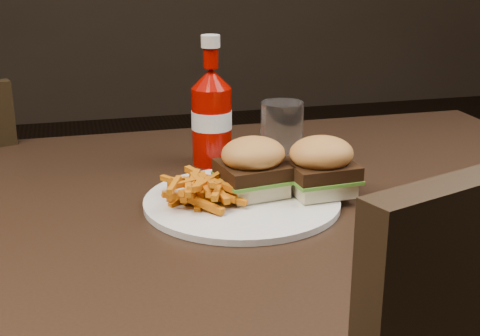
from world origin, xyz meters
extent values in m
cube|color=black|center=(0.00, 0.00, 0.73)|extent=(1.20, 0.80, 0.04)
cylinder|color=white|center=(0.02, -0.01, 0.76)|extent=(0.27, 0.27, 0.01)
cube|color=beige|center=(0.04, 0.00, 0.77)|extent=(0.09, 0.09, 0.02)
cube|color=#FCE8B8|center=(0.13, -0.02, 0.77)|extent=(0.08, 0.08, 0.02)
cylinder|color=#980600|center=(0.02, 0.18, 0.81)|extent=(0.08, 0.08, 0.13)
cylinder|color=white|center=(0.12, 0.12, 0.81)|extent=(0.07, 0.07, 0.10)
camera|label=1|loc=(-0.20, -0.82, 1.09)|focal=50.00mm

